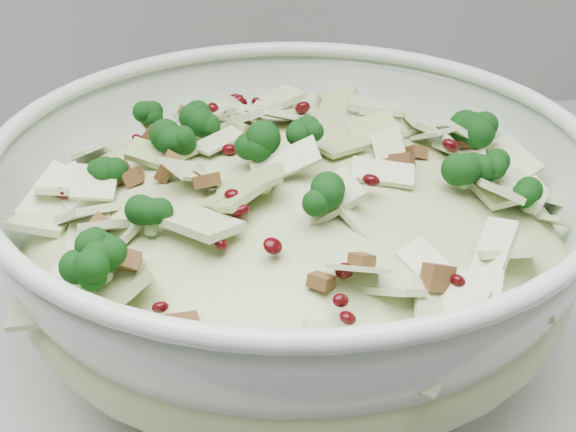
# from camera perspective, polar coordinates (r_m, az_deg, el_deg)

# --- Properties ---
(mixing_bowl) EXTENTS (0.42, 0.42, 0.16)m
(mixing_bowl) POSITION_cam_1_polar(r_m,az_deg,el_deg) (0.55, 0.42, -1.83)
(mixing_bowl) COLOR silver
(mixing_bowl) RESTS_ON counter
(salad) EXTENTS (0.49, 0.49, 0.16)m
(salad) POSITION_cam_1_polar(r_m,az_deg,el_deg) (0.53, 0.43, 0.50)
(salad) COLOR #AFBC81
(salad) RESTS_ON mixing_bowl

